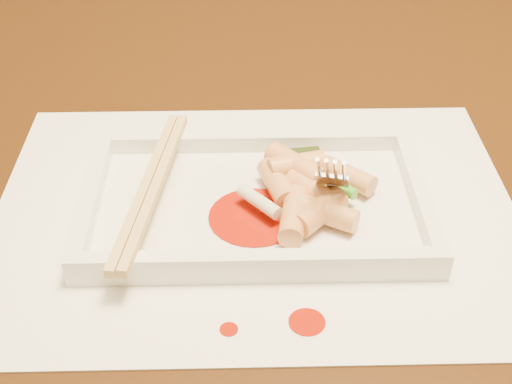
{
  "coord_description": "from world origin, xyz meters",
  "views": [
    {
      "loc": [
        -0.02,
        -0.5,
        1.09
      ],
      "look_at": [
        -0.01,
        -0.08,
        0.77
      ],
      "focal_mm": 50.0,
      "sensor_mm": 36.0,
      "label": 1
    }
  ],
  "objects_px": {
    "chopstick_a": "(146,186)",
    "plate_base": "(256,207)",
    "fork": "(353,105)",
    "placemat": "(256,211)",
    "table": "(269,244)"
  },
  "relations": [
    {
      "from": "chopstick_a",
      "to": "plate_base",
      "type": "bearing_deg",
      "value": 0.0
    },
    {
      "from": "chopstick_a",
      "to": "fork",
      "type": "relative_size",
      "value": 1.37
    },
    {
      "from": "plate_base",
      "to": "placemat",
      "type": "bearing_deg",
      "value": 90.0
    },
    {
      "from": "table",
      "to": "placemat",
      "type": "height_order",
      "value": "placemat"
    },
    {
      "from": "placemat",
      "to": "table",
      "type": "bearing_deg",
      "value": 79.89
    },
    {
      "from": "placemat",
      "to": "chopstick_a",
      "type": "distance_m",
      "value": 0.09
    },
    {
      "from": "plate_base",
      "to": "fork",
      "type": "bearing_deg",
      "value": 14.42
    },
    {
      "from": "placemat",
      "to": "plate_base",
      "type": "relative_size",
      "value": 1.54
    },
    {
      "from": "plate_base",
      "to": "fork",
      "type": "distance_m",
      "value": 0.11
    },
    {
      "from": "placemat",
      "to": "fork",
      "type": "height_order",
      "value": "fork"
    },
    {
      "from": "chopstick_a",
      "to": "placemat",
      "type": "bearing_deg",
      "value": 0.0
    },
    {
      "from": "chopstick_a",
      "to": "fork",
      "type": "height_order",
      "value": "fork"
    },
    {
      "from": "placemat",
      "to": "chopstick_a",
      "type": "relative_size",
      "value": 2.08
    },
    {
      "from": "plate_base",
      "to": "chopstick_a",
      "type": "xyz_separation_m",
      "value": [
        -0.08,
        -0.0,
        0.02
      ]
    },
    {
      "from": "table",
      "to": "plate_base",
      "type": "distance_m",
      "value": 0.13
    }
  ]
}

